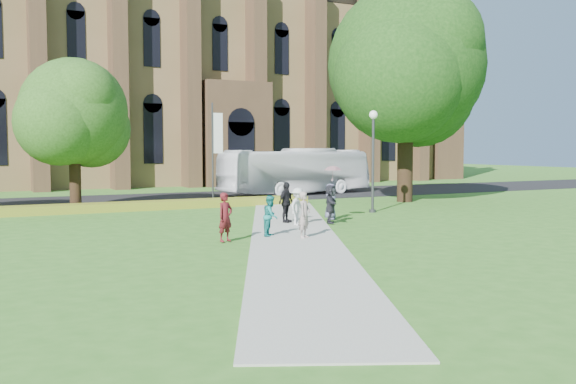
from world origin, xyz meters
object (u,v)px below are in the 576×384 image
streetlamp (373,149)px  tour_coach (296,171)px  large_tree (406,65)px  pedestrian_0 (225,217)px

streetlamp → tour_coach: 13.20m
large_tree → pedestrian_0: large_tree is taller
tour_coach → pedestrian_0: 23.24m
tour_coach → large_tree: bearing=-168.8°
streetlamp → large_tree: (5.50, 4.50, 5.07)m
streetlamp → pedestrian_0: bearing=-149.2°
large_tree → pedestrian_0: 20.85m
large_tree → tour_coach: (-3.16, 8.39, -6.71)m
large_tree → tour_coach: size_ratio=1.12×
large_tree → tour_coach: 11.20m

